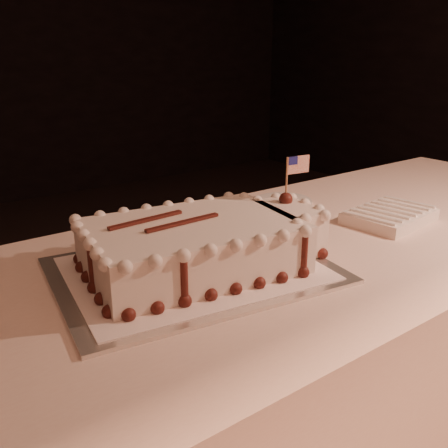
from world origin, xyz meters
TOP-DOWN VIEW (x-y plane):
  - banquet_table at (0.00, 0.60)m, footprint 2.40×0.80m
  - cake_board at (-0.23, 0.60)m, footprint 0.61×0.49m
  - doily at (-0.23, 0.60)m, footprint 0.55×0.45m
  - sheet_cake at (-0.20, 0.60)m, footprint 0.54×0.36m
  - napkin_stack at (0.37, 0.56)m, footprint 0.25×0.19m
  - side_plate at (0.25, 0.85)m, footprint 0.17×0.17m

SIDE VIEW (x-z plane):
  - banquet_table at x=0.00m, z-range 0.00..0.75m
  - cake_board at x=-0.23m, z-range 0.75..0.76m
  - side_plate at x=0.25m, z-range 0.75..0.76m
  - doily at x=-0.23m, z-range 0.76..0.76m
  - napkin_stack at x=0.37m, z-range 0.75..0.79m
  - sheet_cake at x=-0.20m, z-range 0.71..0.91m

